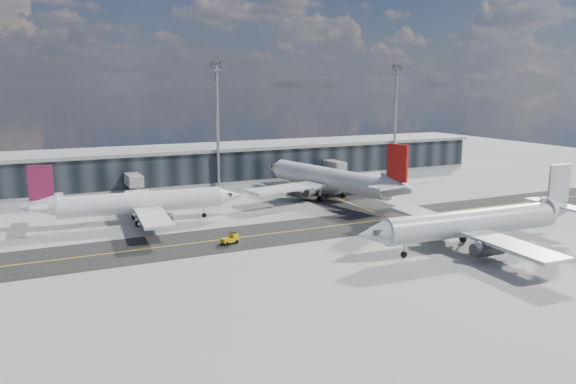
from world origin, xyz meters
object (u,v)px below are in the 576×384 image
object	(u,v)px
airliner_redtail	(331,179)
baggage_tug	(231,238)
airliner_near	(475,223)
service_van	(327,191)
airliner_af	(138,203)

from	to	relation	value
airliner_redtail	baggage_tug	xyz separation A→B (m)	(-30.28, -22.71, -3.50)
airliner_redtail	airliner_near	xyz separation A→B (m)	(1.34, -40.23, -0.50)
airliner_redtail	airliner_near	size ratio (longest dim) A/B	1.12
airliner_redtail	service_van	bearing A→B (deg)	56.48
airliner_redtail	baggage_tug	distance (m)	38.01
airliner_redtail	airliner_af	bearing A→B (deg)	173.00
airliner_af	service_van	xyz separation A→B (m)	(42.43, 8.63, -2.89)
airliner_af	airliner_redtail	world-z (taller)	airliner_redtail
airliner_af	baggage_tug	world-z (taller)	airliner_af
airliner_near	service_van	bearing A→B (deg)	2.09
airliner_af	service_van	distance (m)	43.40
airliner_near	service_van	size ratio (longest dim) A/B	7.53
airliner_af	service_van	bearing A→B (deg)	105.78
airliner_redtail	airliner_near	distance (m)	40.26
airliner_redtail	service_van	size ratio (longest dim) A/B	8.47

